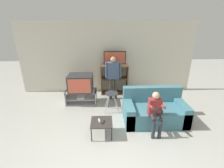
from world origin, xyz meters
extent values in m
plane|color=#B7B7AD|center=(0.00, 0.00, 0.00)|extent=(18.00, 18.00, 0.00)
cube|color=silver|center=(0.00, 3.64, 1.30)|extent=(6.40, 0.06, 2.60)
cube|color=#A8A8AD|center=(-0.89, 2.62, 0.01)|extent=(0.99, 0.52, 0.02)
cube|color=#A8A8AD|center=(-0.89, 2.62, 0.20)|extent=(0.96, 0.52, 0.02)
cube|color=#A8A8AD|center=(-0.89, 2.62, 0.43)|extent=(0.99, 0.52, 0.02)
cube|color=#A8A8AD|center=(-1.37, 2.62, 0.22)|extent=(0.03, 0.52, 0.44)
cube|color=#A8A8AD|center=(-0.41, 2.62, 0.22)|extent=(0.03, 0.52, 0.44)
cube|color=silver|center=(-0.89, 2.56, 0.23)|extent=(0.24, 0.28, 0.05)
cube|color=#2D2D33|center=(-0.89, 2.63, 0.71)|extent=(0.77, 0.61, 0.54)
cube|color=#D8593F|center=(-0.89, 2.32, 0.71)|extent=(0.69, 0.01, 0.46)
cube|color=brown|center=(-0.23, 3.37, 0.54)|extent=(0.03, 0.40, 1.09)
cube|color=brown|center=(0.72, 3.37, 0.54)|extent=(0.03, 0.40, 1.09)
cube|color=brown|center=(0.25, 3.37, 0.02)|extent=(0.92, 0.40, 0.03)
cube|color=brown|center=(0.25, 3.37, 0.60)|extent=(0.92, 0.40, 0.03)
cube|color=brown|center=(0.25, 3.37, 1.07)|extent=(0.92, 0.40, 0.03)
cube|color=#3870B7|center=(0.07, 3.31, 0.72)|extent=(0.18, 0.04, 0.22)
cube|color=black|center=(0.26, 3.37, 1.11)|extent=(0.27, 0.20, 0.04)
cube|color=black|center=(0.26, 3.37, 1.36)|extent=(0.78, 0.04, 0.46)
cube|color=#D8593F|center=(0.26, 3.35, 1.36)|extent=(0.73, 0.01, 0.41)
cylinder|color=#B7B7BC|center=(-0.04, 1.94, 0.28)|extent=(0.18, 0.18, 0.57)
cylinder|color=#B7B7BC|center=(0.22, 1.94, 0.28)|extent=(0.18, 0.18, 0.57)
cylinder|color=#B7B7BC|center=(-0.04, 2.20, 0.28)|extent=(0.18, 0.18, 0.57)
cylinder|color=#B7B7BC|center=(0.22, 2.20, 0.28)|extent=(0.18, 0.18, 0.57)
cylinder|color=#333338|center=(0.09, 2.07, 0.57)|extent=(0.39, 0.39, 0.02)
cube|color=#38332D|center=(-0.19, 0.93, 0.36)|extent=(0.50, 0.50, 0.02)
cylinder|color=black|center=(-0.42, 0.70, 0.17)|extent=(0.02, 0.02, 0.35)
cylinder|color=black|center=(0.03, 0.70, 0.17)|extent=(0.02, 0.02, 0.35)
cylinder|color=black|center=(-0.42, 1.16, 0.17)|extent=(0.02, 0.02, 0.35)
cylinder|color=black|center=(0.03, 1.16, 0.17)|extent=(0.02, 0.02, 0.35)
cube|color=#232328|center=(-0.16, 0.90, 0.38)|extent=(0.08, 0.15, 0.02)
cube|color=silver|center=(-0.25, 0.97, 0.38)|extent=(0.06, 0.15, 0.02)
cube|color=teal|center=(1.22, 1.44, 0.22)|extent=(1.63, 0.91, 0.44)
cube|color=teal|center=(1.22, 1.80, 0.66)|extent=(1.63, 0.20, 0.43)
cube|color=teal|center=(0.51, 1.44, 0.28)|extent=(0.22, 0.91, 0.56)
cube|color=teal|center=(1.92, 1.44, 0.28)|extent=(0.22, 0.91, 0.56)
cylinder|color=#3D3833|center=(0.09, 2.89, 0.38)|extent=(0.11, 0.11, 0.75)
cylinder|color=#3D3833|center=(0.26, 2.89, 0.38)|extent=(0.11, 0.11, 0.75)
cube|color=#475B7A|center=(0.18, 2.89, 1.03)|extent=(0.38, 0.20, 0.56)
cylinder|color=#475B7A|center=(-0.05, 2.89, 1.05)|extent=(0.08, 0.08, 0.54)
cylinder|color=#475B7A|center=(0.41, 2.89, 1.05)|extent=(0.08, 0.08, 0.54)
sphere|color=tan|center=(0.18, 2.89, 1.40)|extent=(0.18, 0.18, 0.18)
cylinder|color=#2D2D38|center=(1.00, 0.75, 0.22)|extent=(0.08, 0.08, 0.44)
cylinder|color=#2D2D38|center=(1.15, 0.75, 0.22)|extent=(0.08, 0.08, 0.44)
cylinder|color=#2D2D38|center=(1.00, 0.90, 0.49)|extent=(0.09, 0.30, 0.09)
cylinder|color=#2D2D38|center=(1.15, 0.90, 0.49)|extent=(0.09, 0.30, 0.09)
cube|color=#993333|center=(1.07, 1.05, 0.66)|extent=(0.30, 0.17, 0.43)
cylinder|color=#993333|center=(0.94, 0.92, 0.75)|extent=(0.06, 0.31, 0.14)
cylinder|color=#993333|center=(1.21, 0.92, 0.75)|extent=(0.06, 0.31, 0.14)
sphere|color=#DBAD89|center=(1.07, 1.05, 0.96)|extent=(0.17, 0.17, 0.17)
torus|color=black|center=(1.07, 0.76, 0.68)|extent=(0.21, 0.04, 0.21)
camera|label=1|loc=(-0.09, -2.30, 2.56)|focal=26.00mm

